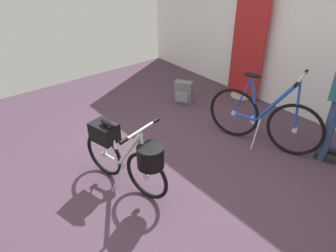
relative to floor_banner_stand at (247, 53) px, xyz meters
name	(u,v)px	position (x,y,z in m)	size (l,w,h in m)	color
ground_plane	(157,174)	(0.72, -2.38, -0.75)	(6.37, 6.37, 0.00)	#473342
back_wall	(304,19)	(0.72, 0.17, 0.61)	(6.37, 0.10, 2.71)	white
floor_banner_stand	(247,53)	(0.00, 0.00, 0.00)	(0.60, 0.36, 1.67)	#B7B7BC
folding_bike_foreground	(127,154)	(0.68, -2.72, -0.32)	(1.11, 0.52, 0.80)	black
display_bike_left	(263,118)	(1.07, -0.96, -0.37)	(1.40, 0.59, 1.01)	black
backpack_on_floor	(183,92)	(-0.45, -0.93, -0.57)	(0.31, 0.27, 0.36)	slate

